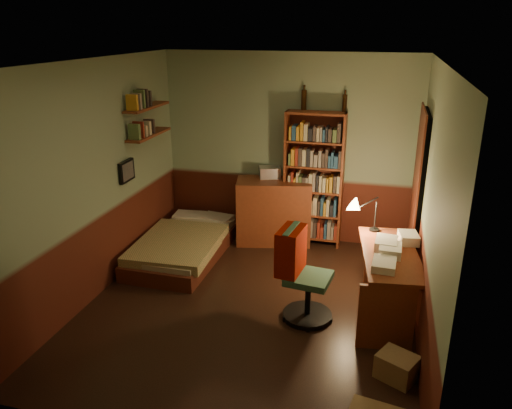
% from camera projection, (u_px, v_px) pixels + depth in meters
% --- Properties ---
extents(floor, '(3.50, 4.00, 0.02)m').
position_uv_depth(floor, '(250.00, 306.00, 5.52)').
color(floor, black).
rests_on(floor, ground).
extents(ceiling, '(3.50, 4.00, 0.02)m').
position_uv_depth(ceiling, '(249.00, 61.00, 4.63)').
color(ceiling, silver).
rests_on(ceiling, wall_back).
extents(wall_back, '(3.50, 0.02, 2.60)m').
position_uv_depth(wall_back, '(288.00, 149.00, 6.90)').
color(wall_back, gray).
rests_on(wall_back, ground).
extents(wall_left, '(0.02, 4.00, 2.60)m').
position_uv_depth(wall_left, '(96.00, 181.00, 5.50)').
color(wall_left, gray).
rests_on(wall_left, ground).
extents(wall_right, '(0.02, 4.00, 2.60)m').
position_uv_depth(wall_right, '(431.00, 210.00, 4.65)').
color(wall_right, gray).
rests_on(wall_right, ground).
extents(wall_front, '(3.50, 0.02, 2.60)m').
position_uv_depth(wall_front, '(167.00, 290.00, 3.25)').
color(wall_front, gray).
rests_on(wall_front, ground).
extents(doorway, '(0.06, 0.90, 2.00)m').
position_uv_depth(doorway, '(418.00, 196.00, 5.94)').
color(doorway, black).
rests_on(doorway, ground).
extents(door_trim, '(0.02, 0.98, 2.08)m').
position_uv_depth(door_trim, '(415.00, 196.00, 5.95)').
color(door_trim, '#4B1E13').
rests_on(door_trim, ground).
extents(bed, '(0.97, 1.79, 0.53)m').
position_uv_depth(bed, '(183.00, 238.00, 6.60)').
color(bed, olive).
rests_on(bed, ground).
extents(dresser, '(1.11, 0.72, 0.91)m').
position_uv_depth(dresser, '(274.00, 211.00, 7.00)').
color(dresser, brown).
rests_on(dresser, ground).
extents(mini_stereo, '(0.34, 0.30, 0.15)m').
position_uv_depth(mini_stereo, '(270.00, 172.00, 6.96)').
color(mini_stereo, '#B2B2B7').
rests_on(mini_stereo, dresser).
extents(bookshelf, '(0.80, 0.26, 1.86)m').
position_uv_depth(bookshelf, '(314.00, 180.00, 6.79)').
color(bookshelf, brown).
rests_on(bookshelf, ground).
extents(bottle_left, '(0.07, 0.07, 0.26)m').
position_uv_depth(bottle_left, '(304.00, 100.00, 6.57)').
color(bottle_left, black).
rests_on(bottle_left, bookshelf).
extents(bottle_right, '(0.06, 0.06, 0.22)m').
position_uv_depth(bottle_right, '(345.00, 103.00, 6.45)').
color(bottle_right, black).
rests_on(bottle_right, bookshelf).
extents(desk, '(0.73, 1.40, 0.72)m').
position_uv_depth(desk, '(387.00, 283.00, 5.25)').
color(desk, brown).
rests_on(desk, ground).
extents(paper_stack, '(0.23, 0.29, 0.10)m').
position_uv_depth(paper_stack, '(408.00, 238.00, 5.35)').
color(paper_stack, silver).
rests_on(paper_stack, desk).
extents(desk_lamp, '(0.21, 0.21, 0.54)m').
position_uv_depth(desk_lamp, '(376.00, 208.00, 5.58)').
color(desk_lamp, black).
rests_on(desk_lamp, desk).
extents(office_chair, '(0.60, 0.54, 1.09)m').
position_uv_depth(office_chair, '(309.00, 272.00, 5.10)').
color(office_chair, '#365E45').
rests_on(office_chair, ground).
extents(red_jacket, '(0.31, 0.45, 0.48)m').
position_uv_depth(red_jacket, '(291.00, 202.00, 4.78)').
color(red_jacket, '#971300').
rests_on(red_jacket, office_chair).
extents(wall_shelf_lower, '(0.20, 0.90, 0.03)m').
position_uv_depth(wall_shelf_lower, '(149.00, 135.00, 6.37)').
color(wall_shelf_lower, brown).
rests_on(wall_shelf_lower, wall_left).
extents(wall_shelf_upper, '(0.20, 0.90, 0.03)m').
position_uv_depth(wall_shelf_upper, '(147.00, 107.00, 6.25)').
color(wall_shelf_upper, brown).
rests_on(wall_shelf_upper, wall_left).
extents(framed_picture, '(0.04, 0.32, 0.26)m').
position_uv_depth(framed_picture, '(127.00, 171.00, 6.05)').
color(framed_picture, black).
rests_on(framed_picture, wall_left).
extents(cardboard_box_b, '(0.41, 0.38, 0.23)m').
position_uv_depth(cardboard_box_b, '(397.00, 367.00, 4.35)').
color(cardboard_box_b, '#91764D').
rests_on(cardboard_box_b, ground).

